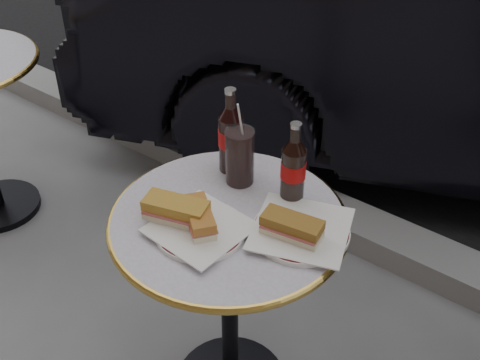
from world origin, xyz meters
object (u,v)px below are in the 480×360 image
Objects in this scene: plate_right at (301,231)px; cola_bottle_right at (294,163)px; bistro_table at (230,312)px; plate_left at (200,230)px; cola_glass at (240,156)px; cola_bottle_left at (231,131)px.

plate_right is 0.18m from cola_bottle_right.
plate_left is at bearing -101.74° from bistro_table.
plate_left is 0.25m from cola_glass.
cola_bottle_left is (-0.31, 0.11, 0.12)m from plate_right.
plate_right is at bearing 17.52° from bistro_table.
cola_bottle_left is 1.08× the size of cola_bottle_right.
cola_bottle_left reaches higher than cola_bottle_right.
cola_bottle_right reaches higher than plate_left.
plate_left is 0.94× the size of plate_right.
bistro_table is at bearing -54.29° from cola_bottle_left.
cola_glass is (-0.16, -0.02, -0.04)m from cola_bottle_right.
bistro_table is 3.02× the size of plate_right.
plate_right is at bearing -46.80° from cola_bottle_right.
plate_left is 0.89× the size of cola_bottle_left.
cola_glass is at bearing -174.19° from cola_bottle_right.
plate_left and plate_right have the same top height.
cola_bottle_right is at bearing 59.88° from bistro_table.
cola_bottle_left is at bearing 125.71° from bistro_table.
cola_glass is at bearing -30.16° from cola_bottle_left.
plate_left is at bearing -114.00° from cola_bottle_right.
cola_bottle_left is 0.21m from cola_bottle_right.
bistro_table is 0.42m from plate_right.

